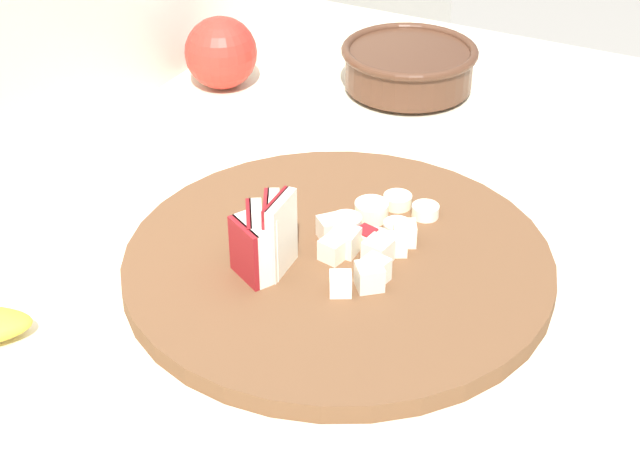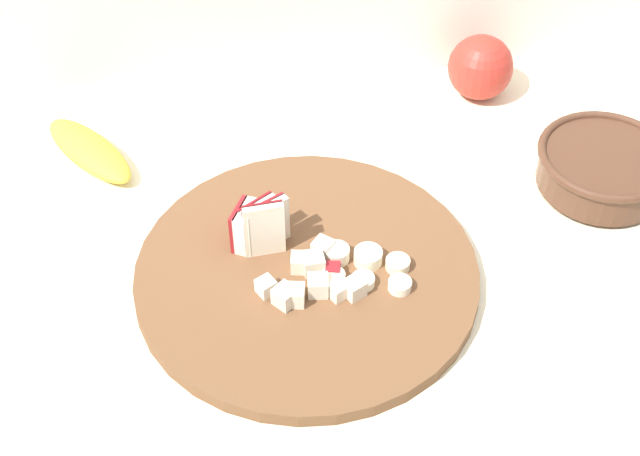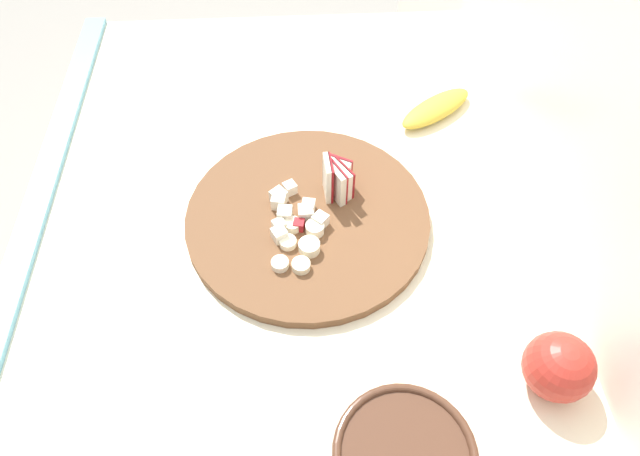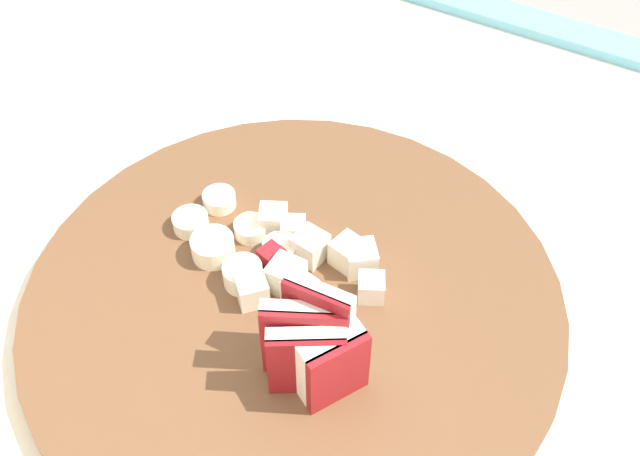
{
  "view_description": "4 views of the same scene",
  "coord_description": "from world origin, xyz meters",
  "px_view_note": "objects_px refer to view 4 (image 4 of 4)",
  "views": [
    {
      "loc": [
        -0.6,
        -0.25,
        1.35
      ],
      "look_at": [
        -0.04,
        0.05,
        0.93
      ],
      "focal_mm": 54.0,
      "sensor_mm": 36.0,
      "label": 1
    },
    {
      "loc": [
        -0.1,
        -0.58,
        1.6
      ],
      "look_at": [
        0.01,
        0.08,
        0.91
      ],
      "focal_mm": 51.39,
      "sensor_mm": 36.0,
      "label": 2
    },
    {
      "loc": [
        0.51,
        0.03,
        1.54
      ],
      "look_at": [
        0.02,
        0.06,
        0.9
      ],
      "focal_mm": 32.08,
      "sensor_mm": 36.0,
      "label": 3
    },
    {
      "loc": [
        -0.18,
        0.29,
        1.29
      ],
      "look_at": [
        -0.02,
        0.01,
        0.93
      ],
      "focal_mm": 42.05,
      "sensor_mm": 36.0,
      "label": 4
    }
  ],
  "objects_px": {
    "apple_wedge_fan": "(316,347)",
    "apple_dice_pile": "(308,261)",
    "cutting_board": "(293,301)",
    "banana_slice_rows": "(231,242)"
  },
  "relations": [
    {
      "from": "apple_wedge_fan",
      "to": "apple_dice_pile",
      "type": "relative_size",
      "value": 0.6
    },
    {
      "from": "apple_wedge_fan",
      "to": "apple_dice_pile",
      "type": "distance_m",
      "value": 0.08
    },
    {
      "from": "apple_dice_pile",
      "to": "banana_slice_rows",
      "type": "xyz_separation_m",
      "value": [
        0.06,
        0.01,
        -0.0
      ]
    },
    {
      "from": "banana_slice_rows",
      "to": "apple_wedge_fan",
      "type": "bearing_deg",
      "value": 151.31
    },
    {
      "from": "cutting_board",
      "to": "apple_dice_pile",
      "type": "bearing_deg",
      "value": -85.81
    },
    {
      "from": "apple_wedge_fan",
      "to": "banana_slice_rows",
      "type": "xyz_separation_m",
      "value": [
        0.1,
        -0.06,
        -0.02
      ]
    },
    {
      "from": "apple_wedge_fan",
      "to": "cutting_board",
      "type": "bearing_deg",
      "value": -45.12
    },
    {
      "from": "cutting_board",
      "to": "apple_dice_pile",
      "type": "xyz_separation_m",
      "value": [
        0.0,
        -0.02,
        0.02
      ]
    },
    {
      "from": "cutting_board",
      "to": "banana_slice_rows",
      "type": "distance_m",
      "value": 0.06
    },
    {
      "from": "cutting_board",
      "to": "apple_wedge_fan",
      "type": "relative_size",
      "value": 5.39
    }
  ]
}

